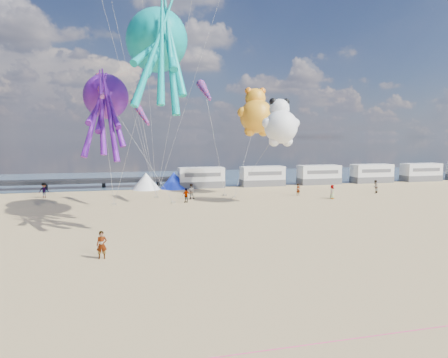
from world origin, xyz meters
TOP-DOWN VIEW (x-y plane):
  - ground at (0.00, 0.00)m, footprint 120.00×120.00m
  - water at (0.00, 55.00)m, footprint 120.00×120.00m
  - motorhome_0 at (6.00, 40.00)m, footprint 6.60×2.50m
  - motorhome_1 at (15.50, 40.00)m, footprint 6.60×2.50m
  - motorhome_2 at (25.00, 40.00)m, footprint 6.60×2.50m
  - motorhome_3 at (34.50, 40.00)m, footprint 6.60×2.50m
  - motorhome_4 at (44.00, 40.00)m, footprint 6.60×2.50m
  - tent_white at (-2.00, 40.00)m, footprint 4.00×4.00m
  - tent_blue at (2.00, 40.00)m, footprint 4.00×4.00m
  - rope_line at (0.00, -5.00)m, footprint 34.00×0.03m
  - standing_person at (-6.34, 7.49)m, footprint 0.64×0.44m
  - beachgoer_1 at (27.38, 28.72)m, footprint 1.01×0.95m
  - beachgoer_2 at (-14.60, 35.07)m, footprint 1.04×0.90m
  - beachgoer_3 at (1.84, 27.25)m, footprint 1.18×0.87m
  - beachgoer_5 at (16.56, 29.25)m, footprint 1.46×0.70m
  - beachgoer_6 at (19.43, 25.76)m, footprint 0.71×0.73m
  - beachgoer_7 at (2.77, 29.57)m, footprint 0.98×0.71m
  - sandbag_a at (-6.10, 27.23)m, footprint 0.50×0.35m
  - sandbag_b at (0.35, 27.02)m, footprint 0.50×0.35m
  - sandbag_c at (7.94, 28.85)m, footprint 0.50×0.35m
  - sandbag_d at (7.41, 31.23)m, footprint 0.50×0.35m
  - sandbag_e at (-1.22, 31.43)m, footprint 0.50×0.35m
  - kite_octopus_teal at (-1.88, 18.89)m, footprint 6.70×11.15m
  - kite_octopus_purple at (-6.51, 24.75)m, footprint 5.24×9.96m
  - kite_panda at (11.92, 23.93)m, footprint 4.76×4.52m
  - kite_teddy_orange at (11.70, 31.66)m, footprint 5.61×5.32m
  - windsock_left at (-6.86, 22.42)m, footprint 1.67×7.63m
  - windsock_mid at (3.84, 25.93)m, footprint 1.11×5.13m
  - windsock_right at (-3.04, 26.74)m, footprint 2.26×5.73m

SIDE VIEW (x-z plane):
  - ground at x=0.00m, z-range 0.00..0.00m
  - water at x=0.00m, z-range 0.02..0.02m
  - rope_line at x=0.00m, z-range 0.00..0.04m
  - sandbag_a at x=-6.10m, z-range 0.00..0.22m
  - sandbag_b at x=0.35m, z-range 0.00..0.22m
  - sandbag_c at x=7.94m, z-range 0.00..0.22m
  - sandbag_d at x=7.41m, z-range 0.00..0.22m
  - sandbag_e at x=-1.22m, z-range 0.00..0.22m
  - beachgoer_5 at x=16.56m, z-range 0.00..1.52m
  - beachgoer_3 at x=1.84m, z-range 0.00..1.63m
  - beachgoer_6 at x=19.43m, z-range 0.00..1.69m
  - standing_person at x=-6.34m, z-range 0.00..1.72m
  - beachgoer_1 at x=27.38m, z-range 0.00..1.74m
  - beachgoer_2 at x=-14.60m, z-range 0.00..1.84m
  - beachgoer_7 at x=2.77m, z-range 0.00..1.85m
  - tent_white at x=-2.00m, z-range 0.00..2.40m
  - tent_blue at x=2.00m, z-range 0.00..2.40m
  - motorhome_0 at x=6.00m, z-range 0.00..3.00m
  - motorhome_1 at x=15.50m, z-range 0.00..3.00m
  - motorhome_2 at x=25.00m, z-range 0.00..3.00m
  - motorhome_3 at x=34.50m, z-range 0.00..3.00m
  - motorhome_4 at x=44.00m, z-range 0.00..3.00m
  - kite_panda at x=11.92m, z-range 5.41..11.72m
  - windsock_right at x=-3.04m, z-range 7.23..12.91m
  - kite_teddy_orange at x=11.70m, z-range 6.37..13.79m
  - kite_octopus_purple at x=-6.51m, z-range 6.02..16.91m
  - windsock_left at x=-6.86m, z-range 8.37..15.94m
  - windsock_mid at x=3.84m, z-range 9.87..14.98m
  - kite_octopus_teal at x=-1.88m, z-range 9.84..21.75m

